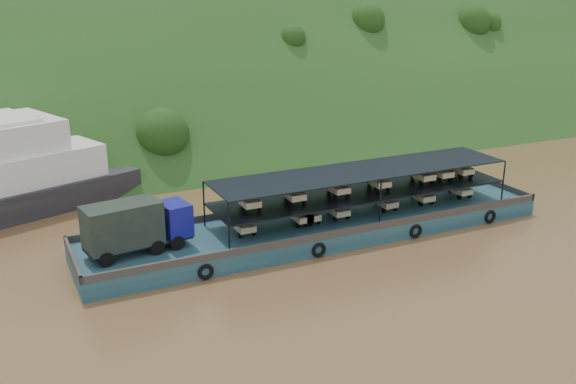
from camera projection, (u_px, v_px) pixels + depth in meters
name	position (u px, v px, depth m)	size (l,w,h in m)	color
ground	(331.00, 242.00, 45.95)	(160.00, 160.00, 0.00)	brown
hillside	(184.00, 138.00, 76.81)	(140.00, 28.00, 28.00)	#1C3714
cargo_barge	(306.00, 223.00, 46.42)	(35.00, 7.18, 4.63)	#16374D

